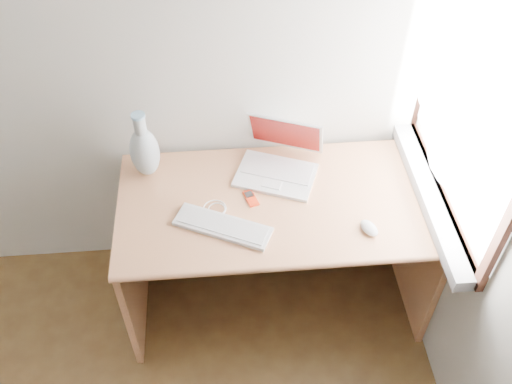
{
  "coord_description": "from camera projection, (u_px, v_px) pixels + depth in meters",
  "views": [
    {
      "loc": [
        0.79,
        -0.34,
        2.6
      ],
      "look_at": [
        0.93,
        1.35,
        0.83
      ],
      "focal_mm": 40.0,
      "sensor_mm": 36.0,
      "label": 1
    }
  ],
  "objects": [
    {
      "name": "desk",
      "position": [
        275.0,
        218.0,
        2.74
      ],
      "size": [
        1.42,
        0.71,
        0.75
      ],
      "color": "tan",
      "rests_on": "floor"
    },
    {
      "name": "back_wall",
      "position": [
        22.0,
        56.0,
        2.33
      ],
      "size": [
        3.5,
        0.04,
        2.6
      ],
      "primitive_type": "cube",
      "color": "beige",
      "rests_on": "floor"
    },
    {
      "name": "laptop",
      "position": [
        275.0,
        161.0,
        2.62
      ],
      "size": [
        0.42,
        0.41,
        0.24
      ],
      "rotation": [
        0.0,
        0.0,
        -0.37
      ],
      "color": "white",
      "rests_on": "desk"
    },
    {
      "name": "window",
      "position": [
        465.0,
        106.0,
        2.14
      ],
      "size": [
        0.11,
        0.99,
        1.1
      ],
      "color": "white",
      "rests_on": "right_wall"
    },
    {
      "name": "vase",
      "position": [
        144.0,
        150.0,
        2.54
      ],
      "size": [
        0.13,
        0.13,
        0.34
      ],
      "color": "#B1C2CD",
      "rests_on": "desk"
    },
    {
      "name": "external_keyboard",
      "position": [
        223.0,
        226.0,
        2.41
      ],
      "size": [
        0.43,
        0.29,
        0.02
      ],
      "rotation": [
        0.0,
        0.0,
        -0.44
      ],
      "color": "white",
      "rests_on": "desk"
    },
    {
      "name": "cable_coil",
      "position": [
        215.0,
        209.0,
        2.48
      ],
      "size": [
        0.14,
        0.14,
        0.01
      ],
      "primitive_type": "torus",
      "rotation": [
        0.0,
        0.0,
        0.41
      ],
      "color": "white",
      "rests_on": "desk"
    },
    {
      "name": "ipod",
      "position": [
        251.0,
        198.0,
        2.52
      ],
      "size": [
        0.07,
        0.11,
        0.01
      ],
      "rotation": [
        0.0,
        0.0,
        0.32
      ],
      "color": "red",
      "rests_on": "desk"
    },
    {
      "name": "mouse",
      "position": [
        369.0,
        228.0,
        2.39
      ],
      "size": [
        0.09,
        0.11,
        0.03
      ],
      "primitive_type": "ellipsoid",
      "rotation": [
        0.0,
        0.0,
        0.42
      ],
      "color": "white",
      "rests_on": "desk"
    },
    {
      "name": "remote",
      "position": [
        190.0,
        214.0,
        2.46
      ],
      "size": [
        0.04,
        0.08,
        0.01
      ],
      "primitive_type": "cube",
      "rotation": [
        0.0,
        0.0,
        0.21
      ],
      "color": "white",
      "rests_on": "desk"
    }
  ]
}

